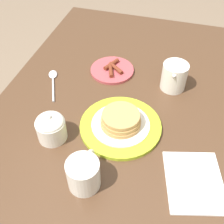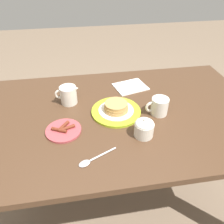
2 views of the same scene
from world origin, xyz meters
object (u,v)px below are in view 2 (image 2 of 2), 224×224
coffee_mug (159,106)px  sugar_bowl (144,128)px  napkin (130,87)px  creamer_pitcher (69,95)px  pancake_plate (116,109)px  spoon (91,160)px  side_plate_bacon (64,130)px

coffee_mug → sugar_bowl: size_ratio=1.24×
napkin → creamer_pitcher: bearing=16.3°
pancake_plate → napkin: 0.25m
coffee_mug → spoon: coffee_mug is taller
creamer_pitcher → sugar_bowl: size_ratio=1.41×
pancake_plate → creamer_pitcher: creamer_pitcher is taller
coffee_mug → creamer_pitcher: 0.44m
coffee_mug → creamer_pitcher: bearing=-20.8°
creamer_pitcher → spoon: (-0.08, 0.39, -0.04)m
side_plate_bacon → coffee_mug: 0.44m
side_plate_bacon → pancake_plate: bearing=-158.2°
side_plate_bacon → spoon: (-0.10, 0.18, -0.00)m
coffee_mug → napkin: 0.27m
side_plate_bacon → creamer_pitcher: size_ratio=1.24×
creamer_pitcher → sugar_bowl: (-0.30, 0.29, -0.01)m
coffee_mug → napkin: (0.07, -0.26, -0.04)m
coffee_mug → spoon: size_ratio=0.71×
coffee_mug → sugar_bowl: bearing=50.9°
sugar_bowl → napkin: size_ratio=0.44×
side_plate_bacon → napkin: side_plate_bacon is taller
coffee_mug → napkin: coffee_mug is taller
side_plate_bacon → coffee_mug: coffee_mug is taller
sugar_bowl → spoon: bearing=24.4°
pancake_plate → sugar_bowl: 0.20m
pancake_plate → spoon: (0.14, 0.28, -0.01)m
pancake_plate → spoon: pancake_plate is taller
side_plate_bacon → sugar_bowl: sugar_bowl is taller
creamer_pitcher → sugar_bowl: bearing=136.2°
spoon → side_plate_bacon: bearing=-60.4°
side_plate_bacon → napkin: 0.48m
spoon → napkin: bearing=-118.1°
side_plate_bacon → sugar_bowl: 0.34m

